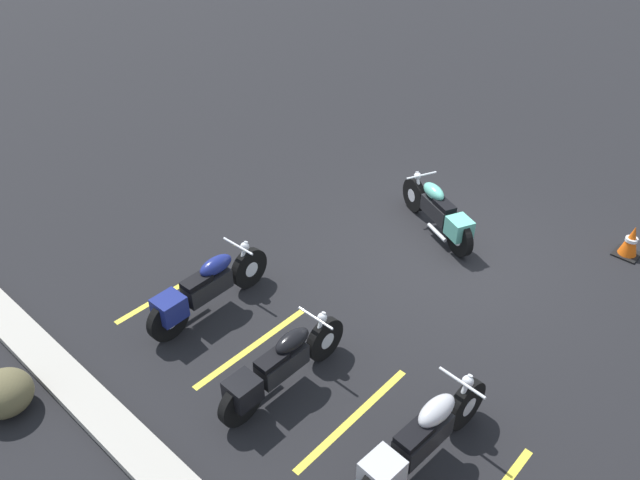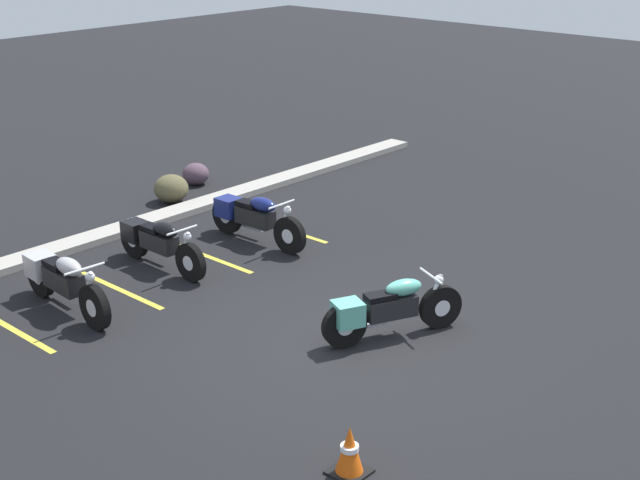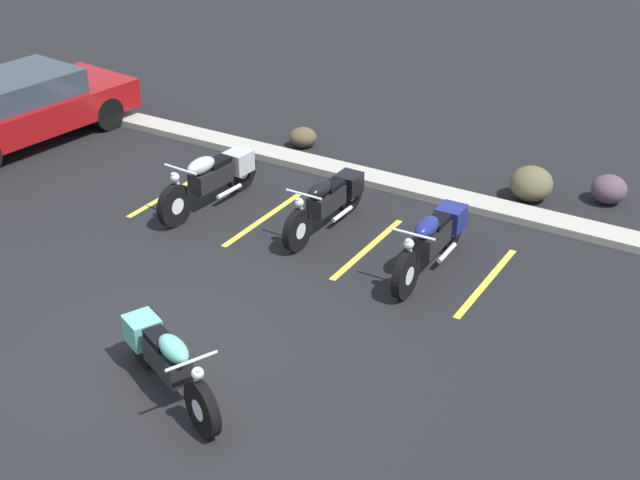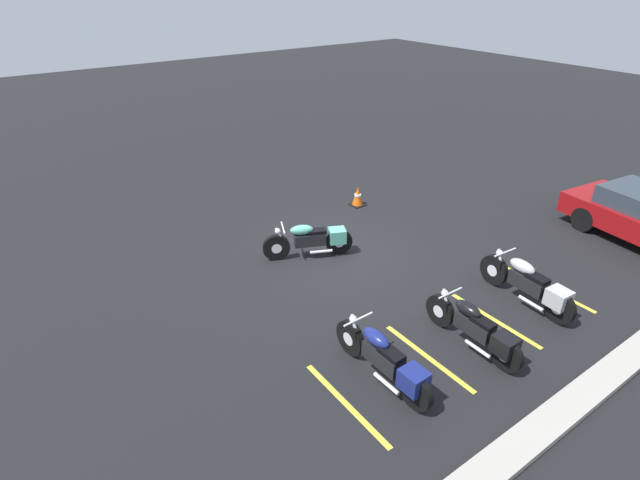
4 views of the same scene
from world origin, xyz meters
The scene contains 11 objects.
ground centered at (0.00, 0.00, 0.00)m, with size 60.00×60.00×0.00m, color black.
motorcycle_teal_featured centered at (0.49, -0.28, 0.45)m, with size 2.01×1.06×0.85m.
parked_bike_0 centered at (-1.99, 3.88, 0.47)m, with size 0.64×2.27×0.89m.
parked_bike_1 centered at (-0.01, 4.14, 0.45)m, with size 0.60×2.15×0.84m.
parked_bike_2 centered at (1.88, 3.82, 0.47)m, with size 0.63×2.23×0.88m.
concrete_curb centered at (0.00, 5.96, 0.06)m, with size 18.00×0.50×0.12m, color #A8A399.
landscape_rock_0 centered at (2.32, 6.66, 0.28)m, with size 0.70×0.69×0.57m, color brown.
traffic_cone centered at (-2.25, -1.93, 0.27)m, with size 0.40×0.40×0.57m.
stall_line_1 centered at (-1.01, 3.84, 0.00)m, with size 0.10×2.10×0.00m, color gold.
stall_line_2 centered at (0.84, 3.84, 0.00)m, with size 0.10×2.10×0.00m, color gold.
stall_line_3 centered at (2.70, 3.84, 0.00)m, with size 0.10×2.10×0.00m, color gold.
Camera 1 is at (-4.11, 7.86, 6.37)m, focal length 35.00 mm.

